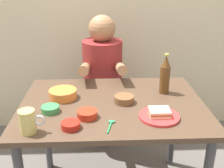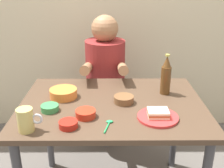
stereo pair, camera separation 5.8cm
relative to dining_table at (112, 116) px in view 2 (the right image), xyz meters
The scene contains 13 objects.
dining_table is the anchor object (origin of this frame).
stool 0.70m from the dining_table, 94.71° to the left, with size 0.34×0.34×0.45m.
person_seated 0.63m from the dining_table, 94.80° to the left, with size 0.33×0.56×0.72m.
plate_orange 0.33m from the dining_table, 38.28° to the right, with size 0.22×0.22×0.01m, color red.
sandwich 0.34m from the dining_table, 38.28° to the right, with size 0.11×0.09×0.04m.
beer_mug 0.55m from the dining_table, 143.61° to the right, with size 0.13×0.08×0.12m.
beer_bottle 0.42m from the dining_table, 21.22° to the left, with size 0.06×0.06×0.26m.
soup_bowl_orange 0.34m from the dining_table, 165.65° to the left, with size 0.17×0.17×0.05m.
sauce_bowl_chili 0.25m from the dining_table, 129.36° to the right, with size 0.11×0.11×0.04m.
dip_bowl_green 0.38m from the dining_table, 163.76° to the right, with size 0.10×0.10×0.03m.
condiment_bowl_brown 0.14m from the dining_table, ahead, with size 0.12×0.12×0.04m.
sambal_bowl_red 0.38m from the dining_table, 128.30° to the right, with size 0.10×0.10×0.03m.
spoon 0.28m from the dining_table, 94.24° to the right, with size 0.05×0.12×0.01m.
Camera 2 is at (-0.01, -1.47, 1.47)m, focal length 43.57 mm.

